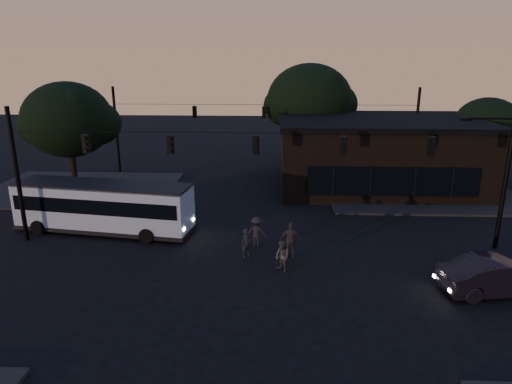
{
  "coord_description": "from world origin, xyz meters",
  "views": [
    {
      "loc": [
        1.01,
        -19.39,
        10.02
      ],
      "look_at": [
        0.0,
        4.0,
        3.0
      ],
      "focal_mm": 32.0,
      "sensor_mm": 36.0,
      "label": 1
    }
  ],
  "objects_px": {
    "car": "(498,276)",
    "pedestrian_a": "(247,243)",
    "pedestrian_b": "(282,256)",
    "pedestrian_d": "(256,232)",
    "building": "(378,153)",
    "bus": "(103,205)",
    "pedestrian_c": "(291,240)"
  },
  "relations": [
    {
      "from": "building",
      "to": "bus",
      "type": "relative_size",
      "value": 1.44
    },
    {
      "from": "pedestrian_b",
      "to": "building",
      "type": "bearing_deg",
      "value": 113.01
    },
    {
      "from": "car",
      "to": "pedestrian_c",
      "type": "bearing_deg",
      "value": 59.7
    },
    {
      "from": "pedestrian_a",
      "to": "pedestrian_b",
      "type": "xyz_separation_m",
      "value": [
        1.82,
        -1.54,
        0.0
      ]
    },
    {
      "from": "car",
      "to": "pedestrian_c",
      "type": "relative_size",
      "value": 2.65
    },
    {
      "from": "building",
      "to": "pedestrian_a",
      "type": "height_order",
      "value": "building"
    },
    {
      "from": "bus",
      "to": "pedestrian_d",
      "type": "height_order",
      "value": "bus"
    },
    {
      "from": "bus",
      "to": "pedestrian_c",
      "type": "xyz_separation_m",
      "value": [
        10.85,
        -3.1,
        -0.7
      ]
    },
    {
      "from": "bus",
      "to": "car",
      "type": "relative_size",
      "value": 2.13
    },
    {
      "from": "pedestrian_a",
      "to": "pedestrian_d",
      "type": "bearing_deg",
      "value": 42.03
    },
    {
      "from": "bus",
      "to": "pedestrian_a",
      "type": "xyz_separation_m",
      "value": [
        8.57,
        -3.2,
        -0.88
      ]
    },
    {
      "from": "pedestrian_a",
      "to": "pedestrian_b",
      "type": "distance_m",
      "value": 2.38
    },
    {
      "from": "pedestrian_c",
      "to": "pedestrian_b",
      "type": "bearing_deg",
      "value": 79.14
    },
    {
      "from": "pedestrian_a",
      "to": "pedestrian_d",
      "type": "xyz_separation_m",
      "value": [
        0.45,
        1.39,
        0.08
      ]
    },
    {
      "from": "pedestrian_d",
      "to": "bus",
      "type": "bearing_deg",
      "value": -6.52
    },
    {
      "from": "bus",
      "to": "pedestrian_b",
      "type": "xyz_separation_m",
      "value": [
        10.39,
        -4.75,
        -0.88
      ]
    },
    {
      "from": "pedestrian_c",
      "to": "pedestrian_d",
      "type": "distance_m",
      "value": 2.24
    },
    {
      "from": "car",
      "to": "pedestrian_b",
      "type": "height_order",
      "value": "car"
    },
    {
      "from": "pedestrian_d",
      "to": "pedestrian_b",
      "type": "bearing_deg",
      "value": 119.75
    },
    {
      "from": "pedestrian_c",
      "to": "building",
      "type": "bearing_deg",
      "value": -112.79
    },
    {
      "from": "pedestrian_d",
      "to": "car",
      "type": "bearing_deg",
      "value": 161.31
    },
    {
      "from": "building",
      "to": "car",
      "type": "xyz_separation_m",
      "value": [
        1.76,
        -16.99,
        -1.88
      ]
    },
    {
      "from": "pedestrian_d",
      "to": "building",
      "type": "bearing_deg",
      "value": -121.19
    },
    {
      "from": "building",
      "to": "pedestrian_d",
      "type": "relative_size",
      "value": 9.09
    },
    {
      "from": "pedestrian_c",
      "to": "pedestrian_d",
      "type": "bearing_deg",
      "value": -30.37
    },
    {
      "from": "pedestrian_b",
      "to": "pedestrian_c",
      "type": "bearing_deg",
      "value": 123.76
    },
    {
      "from": "bus",
      "to": "car",
      "type": "xyz_separation_m",
      "value": [
        19.74,
        -6.47,
        -0.82
      ]
    },
    {
      "from": "car",
      "to": "pedestrian_a",
      "type": "xyz_separation_m",
      "value": [
        -11.17,
        3.27,
        -0.06
      ]
    },
    {
      "from": "pedestrian_b",
      "to": "pedestrian_d",
      "type": "bearing_deg",
      "value": 164.4
    },
    {
      "from": "pedestrian_b",
      "to": "pedestrian_d",
      "type": "relative_size",
      "value": 0.91
    },
    {
      "from": "pedestrian_c",
      "to": "pedestrian_d",
      "type": "relative_size",
      "value": 1.12
    },
    {
      "from": "building",
      "to": "pedestrian_a",
      "type": "bearing_deg",
      "value": -124.45
    }
  ]
}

